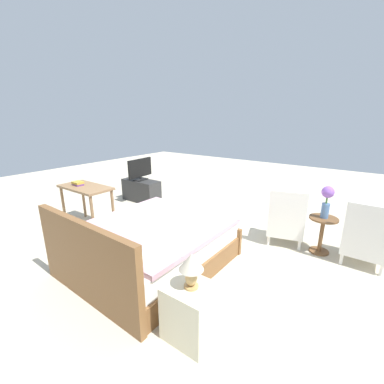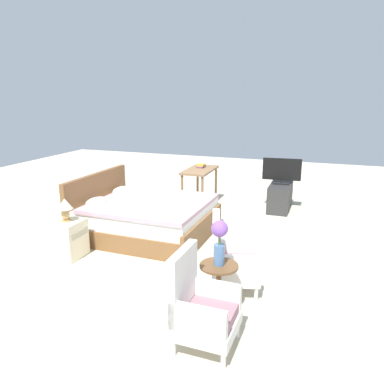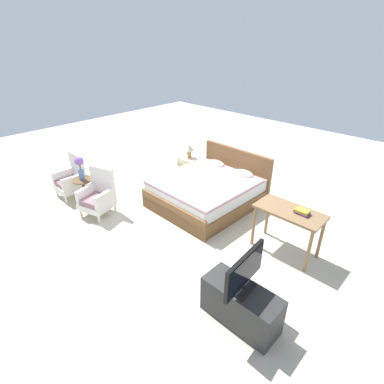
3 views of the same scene
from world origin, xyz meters
The scene contains 12 objects.
ground_plane centered at (0.00, 0.00, 0.00)m, with size 16.00×16.00×0.00m, color beige.
bed centered at (0.07, 1.04, 0.30)m, with size 1.77×2.02×0.96m.
armchair_by_window_left centered at (-2.30, -0.71, 0.37)m, with size 0.55×0.55×0.92m.
armchair_by_window_right centered at (-1.22, -0.72, 0.37)m, with size 0.67×0.67×0.92m.
side_table centered at (-1.75, -0.73, 0.35)m, with size 0.40×0.40×0.56m.
flower_vase centered at (-1.75, -0.73, 0.85)m, with size 0.17×0.17×0.48m.
nightstand centered at (-1.10, 1.67, 0.27)m, with size 0.44×0.41×0.53m.
table_lamp centered at (-1.10, 1.67, 0.75)m, with size 0.22×0.22×0.33m.
tv_stand centered at (2.26, -0.87, 0.26)m, with size 0.96×0.40×0.52m.
tv_flatscreen centered at (2.26, -0.87, 0.78)m, with size 0.22×0.75×0.51m.
vanity_desk centered at (1.97, 0.74, 0.65)m, with size 1.04×0.52×0.76m.
book_stack centered at (2.14, 0.77, 0.80)m, with size 0.22×0.16×0.07m.
Camera 1 is at (-2.24, 3.23, 1.98)m, focal length 24.00 mm.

